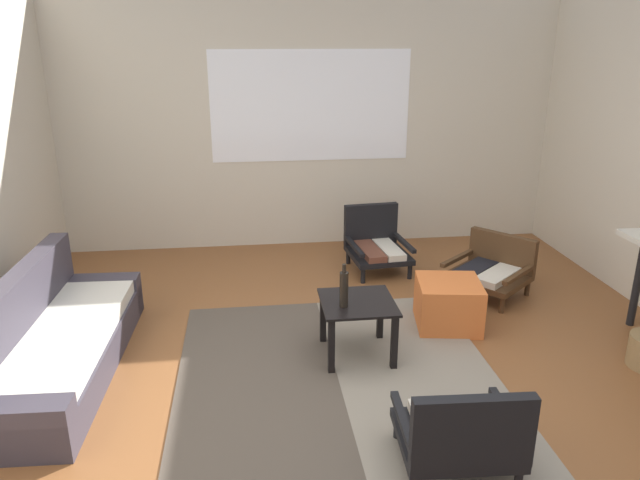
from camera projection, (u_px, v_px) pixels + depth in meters
ground_plane at (362, 394)px, 3.85m from camera, size 7.80×7.80×0.00m
far_wall_with_window at (310, 120)px, 6.28m from camera, size 5.60×0.13×2.70m
area_rug at (337, 376)px, 4.04m from camera, size 2.15×2.34×0.01m
couch at (54, 343)px, 4.04m from camera, size 0.75×1.98×0.69m
coffee_table at (357, 313)px, 4.22m from camera, size 0.52×0.52×0.43m
armchair_by_window at (376, 243)px, 5.86m from camera, size 0.60×0.65×0.61m
armchair_striped_foreground at (461, 433)px, 3.07m from camera, size 0.64×0.57×0.57m
armchair_corner at (492, 268)px, 5.30m from camera, size 0.84×0.85×0.51m
ottoman_orange at (448, 304)px, 4.70m from camera, size 0.55×0.55×0.37m
glass_bottle at (344, 289)px, 4.06m from camera, size 0.06×0.06×0.31m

